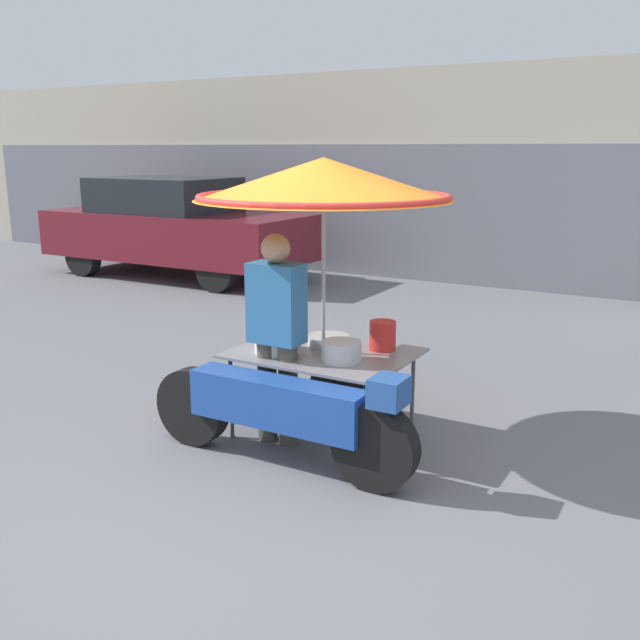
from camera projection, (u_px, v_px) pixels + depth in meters
name	position (u px, v px, depth m)	size (l,w,h in m)	color
ground_plane	(251.00, 498.00, 4.38)	(36.00, 36.00, 0.00)	slate
shopfront_building	(561.00, 177.00, 11.11)	(28.00, 2.06, 3.30)	#B2A893
vendor_motorcycle_cart	(318.00, 227.00, 4.94)	(2.01, 1.82, 2.03)	black
vendor_person	(277.00, 329.00, 5.03)	(0.38, 0.22, 1.52)	#4C473D
parked_car	(174.00, 226.00, 11.75)	(4.51, 1.78, 1.62)	black
potted_plant	(66.00, 230.00, 14.81)	(0.56, 0.56, 0.79)	#2D2D33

